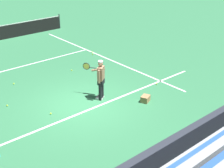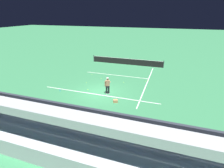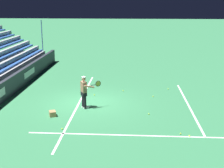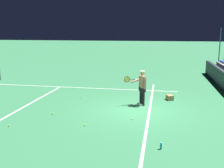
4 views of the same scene
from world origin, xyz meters
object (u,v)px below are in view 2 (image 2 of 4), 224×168
object	(u,v)px
tennis_ball_by_box	(148,80)
tennis_net	(127,61)
tennis_player	(108,86)
tennis_ball_far_right	(88,90)
tennis_ball_stray_back	(124,83)
tennis_ball_near_player	(86,83)
water_bottle	(60,90)
tennis_ball_on_baseline	(101,79)
ball_box_cardboard	(115,101)
tennis_ball_far_left	(92,74)
tennis_ball_toward_net	(135,101)
tennis_ball_midcourt	(145,81)

from	to	relation	value
tennis_ball_by_box	tennis_net	distance (m)	7.19
tennis_player	tennis_ball_far_right	world-z (taller)	tennis_player
tennis_player	tennis_ball_stray_back	bearing A→B (deg)	77.32
tennis_ball_by_box	tennis_ball_near_player	world-z (taller)	same
tennis_ball_stray_back	water_bottle	distance (m)	7.05
tennis_ball_on_baseline	tennis_net	bearing A→B (deg)	79.05
ball_box_cardboard	tennis_ball_far_left	size ratio (longest dim) A/B	6.06
tennis_ball_toward_net	water_bottle	xyz separation A→B (m)	(-7.68, -0.40, 0.08)
tennis_ball_midcourt	tennis_ball_by_box	size ratio (longest dim) A/B	1.00
tennis_player	tennis_ball_by_box	world-z (taller)	tennis_player
tennis_ball_far_right	tennis_net	xyz separation A→B (m)	(1.45, 10.59, 0.46)
water_bottle	tennis_ball_far_left	bearing A→B (deg)	80.85
tennis_player	tennis_ball_toward_net	bearing A→B (deg)	-11.44
tennis_ball_by_box	tennis_ball_stray_back	size ratio (longest dim) A/B	1.00
ball_box_cardboard	tennis_ball_midcourt	distance (m)	6.24
tennis_ball_far_left	tennis_ball_stray_back	bearing A→B (deg)	-17.35
tennis_ball_near_player	water_bottle	distance (m)	3.29
tennis_ball_toward_net	tennis_ball_far_right	bearing A→B (deg)	171.01
tennis_ball_far_right	tennis_player	bearing A→B (deg)	-5.88
tennis_player	tennis_ball_toward_net	xyz separation A→B (m)	(2.86, -0.58, -0.86)
ball_box_cardboard	tennis_ball_toward_net	size ratio (longest dim) A/B	6.06
tennis_ball_far_right	tennis_ball_stray_back	world-z (taller)	same
tennis_ball_far_right	tennis_ball_on_baseline	xyz separation A→B (m)	(0.07, 3.49, 0.00)
tennis_player	tennis_ball_on_baseline	distance (m)	4.42
ball_box_cardboard	tennis_net	distance (m)	12.41
tennis_ball_by_box	tennis_ball_on_baseline	distance (m)	5.57
tennis_ball_on_baseline	tennis_player	bearing A→B (deg)	-59.38
tennis_player	water_bottle	world-z (taller)	tennis_player
tennis_ball_midcourt	tennis_ball_by_box	xyz separation A→B (m)	(0.20, 0.33, 0.00)
tennis_ball_on_baseline	water_bottle	size ratio (longest dim) A/B	0.30
tennis_player	tennis_ball_by_box	xyz separation A→B (m)	(3.24, 4.91, -0.86)
tennis_ball_on_baseline	tennis_ball_toward_net	world-z (taller)	same
tennis_player	tennis_ball_by_box	distance (m)	5.94
tennis_ball_far_right	tennis_net	distance (m)	10.69
tennis_player	tennis_ball_by_box	bearing A→B (deg)	56.59
tennis_ball_on_baseline	tennis_net	size ratio (longest dim) A/B	0.01
tennis_ball_midcourt	tennis_ball_stray_back	xyz separation A→B (m)	(-2.28, -1.23, 0.00)
tennis_player	tennis_ball_far_left	world-z (taller)	tennis_player
tennis_ball_midcourt	tennis_net	xyz separation A→B (m)	(-3.87, 6.25, 0.46)
tennis_player	tennis_ball_far_right	distance (m)	2.45
tennis_ball_midcourt	tennis_ball_near_player	size ratio (longest dim) A/B	1.00
tennis_ball_stray_back	ball_box_cardboard	bearing A→B (deg)	-83.94
tennis_ball_near_player	tennis_ball_stray_back	bearing A→B (deg)	19.13
tennis_ball_far_right	tennis_ball_near_player	world-z (taller)	same
ball_box_cardboard	tennis_net	bearing A→B (deg)	99.70
tennis_ball_far_left	tennis_ball_toward_net	size ratio (longest dim) A/B	1.00
tennis_ball_far_left	tennis_ball_far_right	bearing A→B (deg)	-70.52
tennis_ball_far_right	tennis_ball_far_left	world-z (taller)	same
tennis_ball_far_right	tennis_ball_on_baseline	world-z (taller)	same
tennis_ball_midcourt	tennis_ball_far_left	world-z (taller)	same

